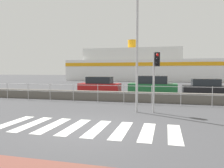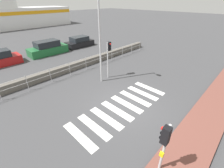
{
  "view_description": "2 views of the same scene",
  "coord_description": "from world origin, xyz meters",
  "px_view_note": "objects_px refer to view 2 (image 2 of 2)",
  "views": [
    {
      "loc": [
        2.6,
        -7.45,
        2.12
      ],
      "look_at": [
        0.25,
        2.0,
        1.5
      ],
      "focal_mm": 35.0,
      "sensor_mm": 36.0,
      "label": 1
    },
    {
      "loc": [
        -5.95,
        -4.69,
        5.86
      ],
      "look_at": [
        -0.09,
        1.0,
        1.2
      ],
      "focal_mm": 24.0,
      "sensor_mm": 36.0,
      "label": 2
    }
  ],
  "objects_px": {
    "traffic_light_near": "(165,141)",
    "streetlamp": "(101,32)",
    "parked_car_green": "(48,48)",
    "parked_car_black": "(80,42)",
    "traffic_light_far": "(109,52)"
  },
  "relations": [
    {
      "from": "streetlamp",
      "to": "parked_car_black",
      "type": "distance_m",
      "value": 11.53
    },
    {
      "from": "traffic_light_far",
      "to": "parked_car_black",
      "type": "relative_size",
      "value": 0.78
    },
    {
      "from": "streetlamp",
      "to": "parked_car_green",
      "type": "distance_m",
      "value": 10.45
    },
    {
      "from": "traffic_light_near",
      "to": "traffic_light_far",
      "type": "relative_size",
      "value": 0.8
    },
    {
      "from": "traffic_light_near",
      "to": "streetlamp",
      "type": "relative_size",
      "value": 0.38
    },
    {
      "from": "parked_car_black",
      "to": "traffic_light_far",
      "type": "bearing_deg",
      "value": -111.83
    },
    {
      "from": "parked_car_green",
      "to": "traffic_light_far",
      "type": "bearing_deg",
      "value": -85.82
    },
    {
      "from": "streetlamp",
      "to": "parked_car_green",
      "type": "bearing_deg",
      "value": 88.73
    },
    {
      "from": "parked_car_green",
      "to": "parked_car_black",
      "type": "height_order",
      "value": "parked_car_green"
    },
    {
      "from": "streetlamp",
      "to": "parked_car_green",
      "type": "height_order",
      "value": "streetlamp"
    },
    {
      "from": "parked_car_green",
      "to": "streetlamp",
      "type": "bearing_deg",
      "value": -91.27
    },
    {
      "from": "traffic_light_near",
      "to": "streetlamp",
      "type": "xyz_separation_m",
      "value": [
        3.48,
        6.88,
        2.16
      ]
    },
    {
      "from": "traffic_light_near",
      "to": "parked_car_black",
      "type": "xyz_separation_m",
      "value": [
        8.3,
        16.81,
        -1.16
      ]
    },
    {
      "from": "traffic_light_near",
      "to": "parked_car_black",
      "type": "distance_m",
      "value": 18.78
    },
    {
      "from": "streetlamp",
      "to": "parked_car_black",
      "type": "relative_size",
      "value": 1.67
    }
  ]
}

